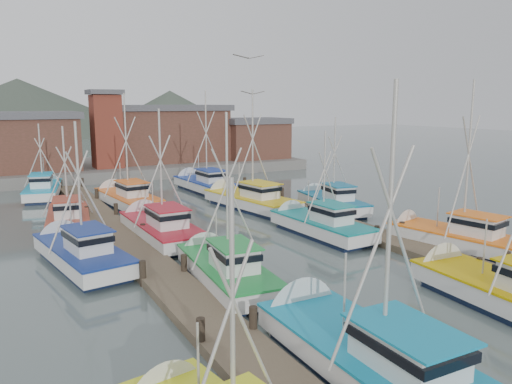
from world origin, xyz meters
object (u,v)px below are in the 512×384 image
boat_8 (159,227)px  boat_12 (126,198)px  boat_1 (502,291)px  boat_4 (223,269)px  lookout_tower (106,128)px  boat_0 (365,354)px

boat_8 → boat_12: size_ratio=0.95×
boat_1 → boat_4: 11.98m
lookout_tower → boat_8: lookout_tower is taller
lookout_tower → boat_4: 36.76m
boat_0 → boat_12: boat_12 is taller
lookout_tower → boat_4: bearing=-94.1°
lookout_tower → boat_12: bearing=-97.6°
boat_1 → boat_12: size_ratio=0.96×
boat_0 → boat_1: 8.51m
boat_4 → boat_8: bearing=96.2°
boat_0 → boat_8: 18.50m
lookout_tower → boat_0: (-2.10, -45.76, -4.87)m
boat_1 → boat_12: 29.18m
lookout_tower → boat_4: lookout_tower is taller
boat_0 → boat_8: (-0.70, 18.49, -0.00)m
boat_12 → boat_1: bearing=-79.2°
lookout_tower → boat_8: (-2.80, -27.27, -4.87)m
boat_4 → boat_12: 19.87m
boat_8 → boat_12: 10.81m
boat_8 → boat_12: boat_12 is taller
boat_8 → boat_1: bearing=-63.4°
boat_0 → boat_8: boat_0 is taller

